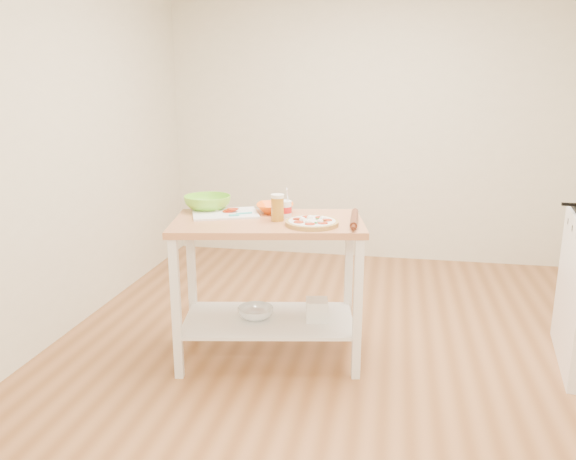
# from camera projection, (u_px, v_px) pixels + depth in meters

# --- Properties ---
(room_shell) EXTENTS (4.04, 4.54, 2.74)m
(room_shell) POSITION_uv_depth(u_px,v_px,m) (358.00, 146.00, 3.22)
(room_shell) COLOR #A1683B
(room_shell) RESTS_ON ground
(prep_island) EXTENTS (1.23, 0.82, 0.90)m
(prep_island) POSITION_uv_depth(u_px,v_px,m) (268.00, 260.00, 3.44)
(prep_island) COLOR #C37F50
(prep_island) RESTS_ON ground
(pizza) EXTENTS (0.31, 0.31, 0.05)m
(pizza) POSITION_uv_depth(u_px,v_px,m) (312.00, 222.00, 3.25)
(pizza) COLOR tan
(pizza) RESTS_ON prep_island
(cutting_board) EXTENTS (0.48, 0.43, 0.04)m
(cutting_board) POSITION_uv_depth(u_px,v_px,m) (225.00, 213.00, 3.52)
(cutting_board) COLOR white
(cutting_board) RESTS_ON prep_island
(spatula) EXTENTS (0.13, 0.12, 0.01)m
(spatula) POSITION_uv_depth(u_px,v_px,m) (239.00, 214.00, 3.46)
(spatula) COLOR #3DC1B8
(spatula) RESTS_ON cutting_board
(knife) EXTENTS (0.27, 0.07, 0.01)m
(knife) POSITION_uv_depth(u_px,v_px,m) (212.00, 208.00, 3.61)
(knife) COLOR silver
(knife) RESTS_ON cutting_board
(orange_bowl) EXTENTS (0.26, 0.26, 0.06)m
(orange_bowl) POSITION_uv_depth(u_px,v_px,m) (275.00, 208.00, 3.57)
(orange_bowl) COLOR #FF620E
(orange_bowl) RESTS_ON prep_island
(green_bowl) EXTENTS (0.38, 0.38, 0.09)m
(green_bowl) POSITION_uv_depth(u_px,v_px,m) (208.00, 203.00, 3.63)
(green_bowl) COLOR #7AD02E
(green_bowl) RESTS_ON prep_island
(beer_pint) EXTENTS (0.08, 0.08, 0.16)m
(beer_pint) POSITION_uv_depth(u_px,v_px,m) (278.00, 207.00, 3.34)
(beer_pint) COLOR #AC7721
(beer_pint) RESTS_ON prep_island
(yogurt_tub) EXTENTS (0.09, 0.09, 0.19)m
(yogurt_tub) POSITION_uv_depth(u_px,v_px,m) (285.00, 209.00, 3.42)
(yogurt_tub) COLOR white
(yogurt_tub) RESTS_ON prep_island
(rolling_pin) EXTENTS (0.06, 0.37, 0.04)m
(rolling_pin) POSITION_uv_depth(u_px,v_px,m) (354.00, 219.00, 3.31)
(rolling_pin) COLOR #5C2815
(rolling_pin) RESTS_ON prep_island
(shelf_glass_bowl) EXTENTS (0.31, 0.31, 0.07)m
(shelf_glass_bowl) POSITION_uv_depth(u_px,v_px,m) (256.00, 313.00, 3.53)
(shelf_glass_bowl) COLOR silver
(shelf_glass_bowl) RESTS_ON prep_island
(shelf_bin) EXTENTS (0.16, 0.16, 0.13)m
(shelf_bin) POSITION_uv_depth(u_px,v_px,m) (317.00, 310.00, 3.50)
(shelf_bin) COLOR white
(shelf_bin) RESTS_ON prep_island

